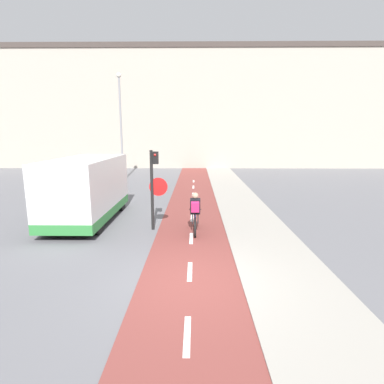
# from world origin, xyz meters

# --- Properties ---
(ground_plane) EXTENTS (120.00, 120.00, 0.00)m
(ground_plane) POSITION_xyz_m (0.00, 0.00, 0.00)
(ground_plane) COLOR slate
(bike_lane) EXTENTS (2.48, 60.00, 0.02)m
(bike_lane) POSITION_xyz_m (0.00, 0.01, 0.01)
(bike_lane) COLOR brown
(bike_lane) RESTS_ON ground_plane
(sidewalk_strip) EXTENTS (2.40, 60.00, 0.05)m
(sidewalk_strip) POSITION_xyz_m (2.44, 0.00, 0.03)
(sidewalk_strip) COLOR #A8A399
(sidewalk_strip) RESTS_ON ground_plane
(building_row_background) EXTENTS (60.00, 5.20, 12.24)m
(building_row_background) POSITION_xyz_m (0.00, 26.78, 6.13)
(building_row_background) COLOR #B2A899
(building_row_background) RESTS_ON ground_plane
(traffic_light_pole) EXTENTS (0.67, 0.25, 2.95)m
(traffic_light_pole) POSITION_xyz_m (-1.36, 4.01, 1.83)
(traffic_light_pole) COLOR black
(traffic_light_pole) RESTS_ON ground_plane
(street_lamp_far) EXTENTS (0.36, 0.36, 7.85)m
(street_lamp_far) POSITION_xyz_m (-5.40, 15.95, 4.71)
(street_lamp_far) COLOR gray
(street_lamp_far) RESTS_ON ground_plane
(cyclist_near) EXTENTS (0.46, 1.68, 1.48)m
(cyclist_near) POSITION_xyz_m (0.13, 3.64, 0.71)
(cyclist_near) COLOR black
(cyclist_near) RESTS_ON ground_plane
(van) EXTENTS (2.08, 5.20, 2.56)m
(van) POSITION_xyz_m (-4.25, 5.16, 1.26)
(van) COLOR white
(van) RESTS_ON ground_plane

